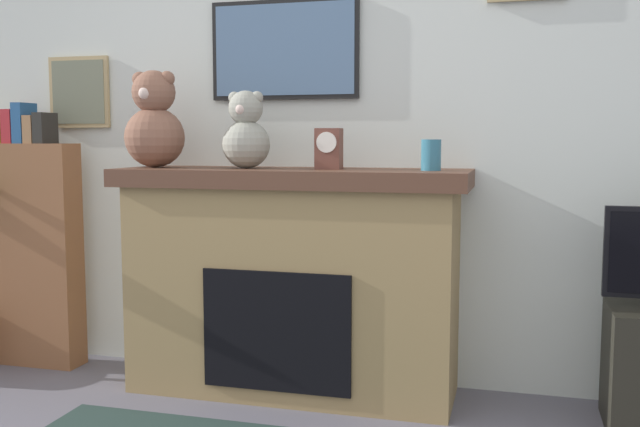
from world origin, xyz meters
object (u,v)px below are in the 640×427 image
(mantel_clock, at_px, (329,149))
(teddy_bear_brown, at_px, (154,124))
(teddy_bear_grey, at_px, (246,134))
(fireplace, at_px, (292,280))
(bookshelf, at_px, (38,247))
(candle_jar, at_px, (431,155))

(mantel_clock, height_order, teddy_bear_brown, teddy_bear_brown)
(teddy_bear_grey, bearing_deg, fireplace, 4.86)
(teddy_bear_grey, bearing_deg, bookshelf, 177.18)
(fireplace, relative_size, teddy_bear_brown, 3.51)
(bookshelf, bearing_deg, fireplace, -1.64)
(fireplace, height_order, bookshelf, bookshelf)
(candle_jar, distance_m, mantel_clock, 0.45)
(fireplace, distance_m, teddy_bear_brown, 0.99)
(fireplace, height_order, teddy_bear_grey, teddy_bear_grey)
(fireplace, distance_m, bookshelf, 1.39)
(bookshelf, xyz_separation_m, teddy_bear_grey, (1.18, -0.06, 0.58))
(mantel_clock, bearing_deg, bookshelf, 177.85)
(candle_jar, height_order, teddy_bear_grey, teddy_bear_grey)
(bookshelf, distance_m, teddy_bear_grey, 1.31)
(mantel_clock, bearing_deg, candle_jar, 0.16)
(fireplace, xyz_separation_m, teddy_bear_brown, (-0.68, -0.02, 0.72))
(fireplace, height_order, mantel_clock, mantel_clock)
(fireplace, bearing_deg, teddy_bear_brown, -178.45)
(fireplace, relative_size, candle_jar, 12.06)
(bookshelf, bearing_deg, candle_jar, -1.63)
(bookshelf, height_order, candle_jar, bookshelf)
(teddy_bear_brown, relative_size, teddy_bear_grey, 1.29)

